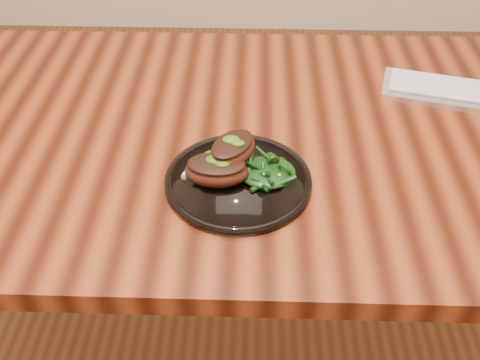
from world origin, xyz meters
The scene contains 7 objects.
desk centered at (0.00, 0.00, 0.67)m, with size 1.60×0.80×0.75m.
plate centered at (-0.05, -0.16, 0.76)m, with size 0.25×0.25×0.01m.
lamb_chop_front centered at (-0.08, -0.17, 0.79)m, with size 0.11×0.08×0.05m.
lamb_chop_back centered at (-0.06, -0.14, 0.80)m, with size 0.11×0.12×0.04m.
herb_smear centered at (-0.08, -0.11, 0.77)m, with size 0.07×0.05×0.00m, color #1E4907.
greens_heap centered at (0.00, -0.16, 0.78)m, with size 0.10×0.09×0.04m.
keyboard centered at (0.44, 0.12, 0.76)m, with size 0.41×0.21×0.02m.
Camera 1 is at (-0.02, -0.84, 1.35)m, focal length 40.00 mm.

